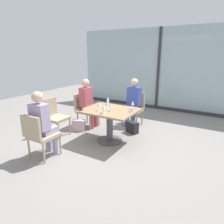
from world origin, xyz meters
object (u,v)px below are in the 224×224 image
dining_table_main (110,118)px  handbag_0 (132,127)px  chair_near_window (134,107)px  wine_glass_3 (104,106)px  handbag_1 (79,125)px  wine_glass_0 (108,99)px  chair_far_left (85,108)px  wine_glass_2 (133,103)px  person_near_window (133,100)px  wine_glass_4 (111,105)px  chair_side_end (54,115)px  person_far_left (88,101)px  person_front_left (43,121)px  cell_phone_on_table (81,110)px  wine_glass_5 (104,108)px  wine_glass_1 (99,104)px  wine_glass_6 (108,102)px  chair_front_left (39,133)px  coffee_cup (132,110)px

dining_table_main → handbag_0: (0.23, 0.69, -0.40)m
dining_table_main → chair_near_window: chair_near_window is taller
wine_glass_3 → handbag_1: (-1.01, 0.38, -0.72)m
wine_glass_0 → handbag_1: size_ratio=0.62×
chair_near_window → chair_far_left: 1.33m
wine_glass_2 → wine_glass_0: bearing=174.9°
person_near_window → wine_glass_4: 1.27m
person_near_window → dining_table_main: bearing=-90.0°
wine_glass_3 → handbag_0: bearing=77.1°
chair_side_end → wine_glass_2: 1.88m
person_far_left → person_front_left: bearing=-81.6°
dining_table_main → person_far_left: (-0.96, 0.51, 0.16)m
wine_glass_2 → cell_phone_on_table: (-0.91, -0.64, -0.13)m
person_near_window → handbag_1: size_ratio=4.20×
person_near_window → wine_glass_5: size_ratio=6.81×
wine_glass_0 → handbag_0: bearing=35.4°
wine_glass_0 → wine_glass_1: bearing=-79.8°
person_far_left → wine_glass_3: 1.25m
person_far_left → wine_glass_5: person_far_left is taller
wine_glass_3 → wine_glass_5: bearing=-60.9°
dining_table_main → wine_glass_6: bearing=135.8°
wine_glass_3 → wine_glass_0: bearing=114.5°
chair_far_left → wine_glass_0: wine_glass_0 is taller
chair_side_end → person_front_left: bearing=-53.8°
wine_glass_5 → chair_far_left: bearing=143.2°
wine_glass_4 → person_far_left: bearing=150.4°
wine_glass_1 → cell_phone_on_table: wine_glass_1 is taller
chair_far_left → wine_glass_5: bearing=-36.8°
wine_glass_5 → person_far_left: bearing=140.4°
dining_table_main → person_front_left: size_ratio=0.90×
wine_glass_5 → cell_phone_on_table: (-0.57, -0.01, -0.13)m
wine_glass_4 → person_near_window: bearing=93.2°
chair_near_window → handbag_0: bearing=-69.3°
chair_far_left → chair_front_left: (0.36, -1.81, 0.00)m
wine_glass_4 → wine_glass_5: same height
wine_glass_3 → wine_glass_5: size_ratio=1.00×
wine_glass_3 → dining_table_main: bearing=92.9°
wine_glass_0 → wine_glass_2: size_ratio=1.00×
wine_glass_3 → chair_front_left: bearing=-124.7°
chair_side_end → cell_phone_on_table: size_ratio=6.04×
wine_glass_0 → wine_glass_6: same height
chair_far_left → wine_glass_1: wine_glass_1 is taller
wine_glass_6 → cell_phone_on_table: wine_glass_6 is taller
person_front_left → wine_glass_0: person_front_left is taller
chair_near_window → wine_glass_6: bearing=-95.8°
chair_side_end → cell_phone_on_table: 0.86m
dining_table_main → wine_glass_6: 0.36m
wine_glass_2 → person_far_left: bearing=170.7°
chair_front_left → chair_side_end: 1.14m
person_near_window → coffee_cup: size_ratio=14.00×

